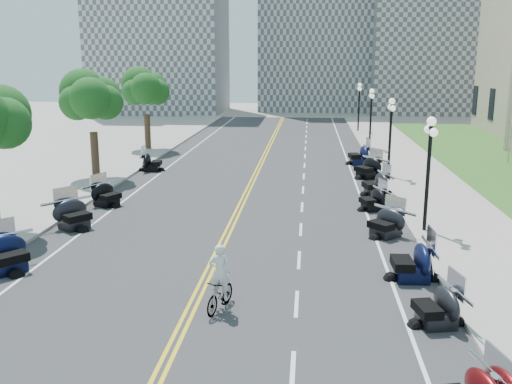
{
  "coord_description": "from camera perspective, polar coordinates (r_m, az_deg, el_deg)",
  "views": [
    {
      "loc": [
        3.47,
        -20.56,
        7.42
      ],
      "look_at": [
        1.31,
        2.68,
        2.0
      ],
      "focal_mm": 40.0,
      "sensor_mm": 36.0,
      "label": 1
    }
  ],
  "objects": [
    {
      "name": "ground",
      "position": [
        22.13,
        -4.04,
        -6.55
      ],
      "size": [
        160.0,
        160.0,
        0.0
      ],
      "primitive_type": "plane",
      "color": "gray"
    },
    {
      "name": "road",
      "position": [
        31.64,
        -1.12,
        -0.48
      ],
      "size": [
        16.0,
        90.0,
        0.01
      ],
      "primitive_type": "cube",
      "color": "#333335",
      "rests_on": "ground"
    },
    {
      "name": "centerline_yellow_a",
      "position": [
        31.65,
        -1.34,
        -0.46
      ],
      "size": [
        0.12,
        90.0,
        0.0
      ],
      "primitive_type": "cube",
      "color": "yellow",
      "rests_on": "road"
    },
    {
      "name": "centerline_yellow_b",
      "position": [
        31.63,
        -0.91,
        -0.47
      ],
      "size": [
        0.12,
        90.0,
        0.0
      ],
      "primitive_type": "cube",
      "color": "yellow",
      "rests_on": "road"
    },
    {
      "name": "edge_line_north",
      "position": [
        31.58,
        10.5,
        -0.71
      ],
      "size": [
        0.12,
        90.0,
        0.0
      ],
      "primitive_type": "cube",
      "color": "white",
      "rests_on": "road"
    },
    {
      "name": "edge_line_south",
      "position": [
        32.96,
        -12.25,
        -0.22
      ],
      "size": [
        0.12,
        90.0,
        0.0
      ],
      "primitive_type": "cube",
      "color": "white",
      "rests_on": "road"
    },
    {
      "name": "lane_dash_4",
      "position": [
        14.59,
        3.68,
        -17.48
      ],
      "size": [
        0.12,
        2.0,
        0.0
      ],
      "primitive_type": "cube",
      "color": "white",
      "rests_on": "road"
    },
    {
      "name": "lane_dash_5",
      "position": [
        18.15,
        4.08,
        -11.06
      ],
      "size": [
        0.12,
        2.0,
        0.0
      ],
      "primitive_type": "cube",
      "color": "white",
      "rests_on": "road"
    },
    {
      "name": "lane_dash_6",
      "position": [
        21.86,
        4.33,
        -6.78
      ],
      "size": [
        0.12,
        2.0,
        0.0
      ],
      "primitive_type": "cube",
      "color": "white",
      "rests_on": "road"
    },
    {
      "name": "lane_dash_7",
      "position": [
        25.66,
        4.5,
        -3.75
      ],
      "size": [
        0.12,
        2.0,
        0.0
      ],
      "primitive_type": "cube",
      "color": "white",
      "rests_on": "road"
    },
    {
      "name": "lane_dash_8",
      "position": [
        29.51,
        4.63,
        -1.51
      ],
      "size": [
        0.12,
        2.0,
        0.0
      ],
      "primitive_type": "cube",
      "color": "white",
      "rests_on": "road"
    },
    {
      "name": "lane_dash_9",
      "position": [
        33.4,
        4.73,
        0.21
      ],
      "size": [
        0.12,
        2.0,
        0.0
      ],
      "primitive_type": "cube",
      "color": "white",
      "rests_on": "road"
    },
    {
      "name": "lane_dash_10",
      "position": [
        37.31,
        4.81,
        1.57
      ],
      "size": [
        0.12,
        2.0,
        0.0
      ],
      "primitive_type": "cube",
      "color": "white",
      "rests_on": "road"
    },
    {
      "name": "lane_dash_11",
      "position": [
        41.23,
        4.87,
        2.68
      ],
      "size": [
        0.12,
        2.0,
        0.0
      ],
      "primitive_type": "cube",
      "color": "white",
      "rests_on": "road"
    },
    {
      "name": "lane_dash_12",
      "position": [
        45.17,
        4.92,
        3.59
      ],
      "size": [
        0.12,
        2.0,
        0.0
      ],
      "primitive_type": "cube",
      "color": "white",
      "rests_on": "road"
    },
    {
      "name": "lane_dash_13",
      "position": [
        49.12,
        4.96,
        4.35
      ],
      "size": [
        0.12,
        2.0,
        0.0
      ],
      "primitive_type": "cube",
      "color": "white",
      "rests_on": "road"
    },
    {
      "name": "lane_dash_14",
      "position": [
        53.08,
        5.0,
        5.0
      ],
      "size": [
        0.12,
        2.0,
        0.0
      ],
      "primitive_type": "cube",
      "color": "white",
      "rests_on": "road"
    },
    {
      "name": "lane_dash_15",
      "position": [
        57.05,
        5.03,
        5.56
      ],
      "size": [
        0.12,
        2.0,
        0.0
      ],
      "primitive_type": "cube",
      "color": "white",
      "rests_on": "road"
    },
    {
      "name": "lane_dash_16",
      "position": [
        61.01,
        5.06,
        6.05
      ],
      "size": [
        0.12,
        2.0,
        0.0
      ],
      "primitive_type": "cube",
      "color": "white",
      "rests_on": "road"
    },
    {
      "name": "lane_dash_17",
      "position": [
        64.99,
        5.09,
        6.48
      ],
      "size": [
        0.12,
        2.0,
        0.0
      ],
      "primitive_type": "cube",
      "color": "white",
      "rests_on": "road"
    },
    {
      "name": "lane_dash_18",
      "position": [
        68.96,
        5.11,
        6.86
      ],
      "size": [
        0.12,
        2.0,
        0.0
      ],
      "primitive_type": "cube",
      "color": "white",
      "rests_on": "road"
    },
    {
      "name": "lane_dash_19",
      "position": [
        72.94,
        5.13,
        7.19
      ],
      "size": [
        0.12,
        2.0,
        0.0
      ],
      "primitive_type": "cube",
      "color": "white",
      "rests_on": "road"
    },
    {
      "name": "sidewalk_north",
      "position": [
        32.21,
        17.78,
        -0.74
      ],
      "size": [
        5.0,
        90.0,
        0.15
      ],
      "primitive_type": "cube",
      "color": "#9E9991",
      "rests_on": "ground"
    },
    {
      "name": "sidewalk_south",
      "position": [
        34.4,
        -18.78,
        0.04
      ],
      "size": [
        5.0,
        90.0,
        0.15
      ],
      "primitive_type": "cube",
      "color": "#9E9991",
      "rests_on": "ground"
    },
    {
      "name": "distant_block_a",
      "position": [
        85.49,
        -9.64,
        16.64
      ],
      "size": [
        18.0,
        14.0,
        26.0
      ],
      "primitive_type": "cube",
      "color": "gray",
      "rests_on": "ground"
    },
    {
      "name": "distant_block_b",
      "position": [
        88.89,
        5.94,
        17.9
      ],
      "size": [
        16.0,
        12.0,
        30.0
      ],
      "primitive_type": "cube",
      "color": "gray",
      "rests_on": "ground"
    },
    {
      "name": "distant_block_c",
      "position": [
        87.62,
        18.16,
        14.79
      ],
      "size": [
        20.0,
        14.0,
        22.0
      ],
      "primitive_type": "cube",
      "color": "gray",
      "rests_on": "ground"
    },
    {
      "name": "street_lamp_2",
      "position": [
        25.55,
        16.81,
        1.64
      ],
      "size": [
        0.5,
        1.2,
        4.9
      ],
      "primitive_type": null,
      "color": "black",
      "rests_on": "sidewalk_north"
    },
    {
      "name": "street_lamp_3",
      "position": [
        37.23,
        13.26,
        5.29
      ],
      "size": [
        0.5,
        1.2,
        4.9
      ],
      "primitive_type": null,
      "color": "black",
      "rests_on": "sidewalk_north"
    },
    {
      "name": "street_lamp_4",
      "position": [
        49.07,
        11.39,
        7.18
      ],
      "size": [
        0.5,
        1.2,
        4.9
      ],
      "primitive_type": null,
      "color": "black",
      "rests_on": "sidewalk_north"
    },
    {
      "name": "street_lamp_5",
      "position": [
        60.97,
        10.25,
        8.34
      ],
      "size": [
        0.5,
        1.2,
        4.9
      ],
      "primitive_type": null,
      "color": "black",
      "rests_on": "sidewalk_north"
    },
    {
      "name": "tree_3",
      "position": [
        37.19,
        -16.1,
        8.45
      ],
      "size": [
        4.8,
        4.8,
        9.2
      ],
      "primitive_type": null,
      "color": "#235619",
      "rests_on": "sidewalk_south"
    },
    {
      "name": "tree_4",
      "position": [
        48.55,
        -10.95,
        9.69
      ],
      "size": [
        4.8,
        4.8,
        9.2
      ],
      "primitive_type": null,
      "color": "#235619",
      "rests_on": "sidewalk_south"
    },
    {
      "name": "motorcycle_n_4",
      "position": [
        17.28,
        17.66,
        -10.66
      ],
      "size": [
        2.21,
        2.21,
        1.29
      ],
      "primitive_type": null,
      "rotation": [
        0.0,
        0.0,
        -1.35
      ],
      "color": "black",
      "rests_on": "road"
    },
    {
      "name": "motorcycle_n_5",
      "position": [
        20.4,
        15.37,
        -6.53
      ],
      "size": [
        2.19,
        2.19,
        1.48
      ],
      "primitive_type": null,
      "rotation": [
        0.0,
        0.0,
        -1.54
      ],
      "color": "black",
      "rests_on": "road"
    },
    {
      "name": "motorcycle_n_6",
      "position": [
        25.05,
        12.87,
        -2.86
      ],
      "size": [
        2.77,
        2.77,
        1.37
      ],
      "primitive_type": null,
      "rotation": [
        0.0,
        0.0,
        -0.84
      ],
      "color": "black",
      "rests_on": "road"
    },
    {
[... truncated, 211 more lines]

